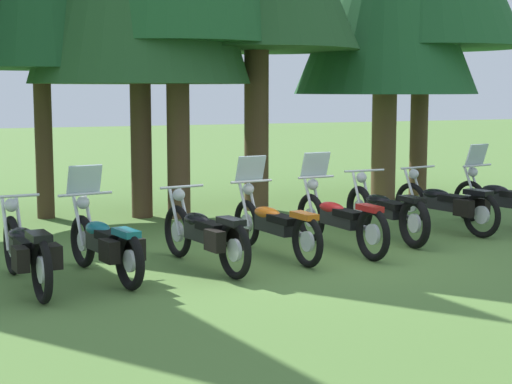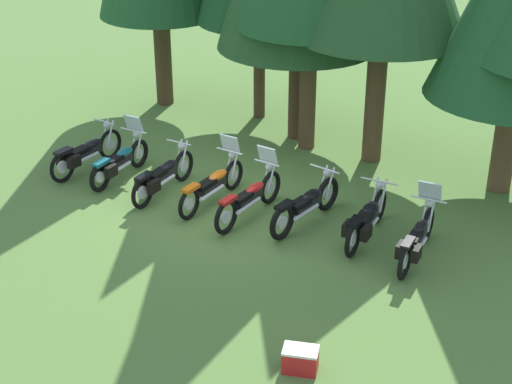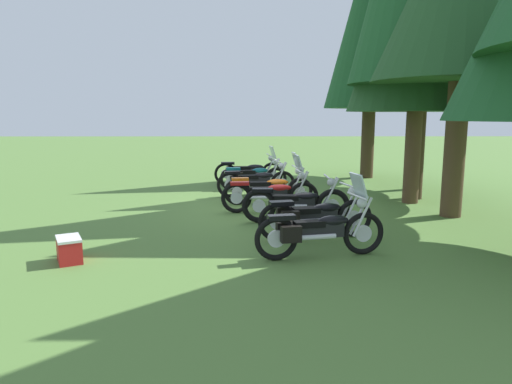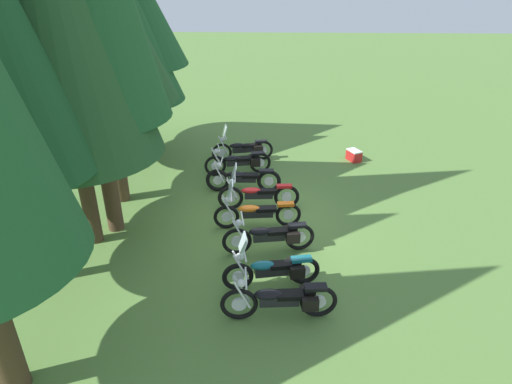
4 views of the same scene
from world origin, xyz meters
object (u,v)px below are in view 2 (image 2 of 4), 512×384
Objects in this scene: motorcycle_2 at (162,176)px; motorcycle_3 at (213,184)px; motorcycle_1 at (119,161)px; motorcycle_7 at (417,238)px; motorcycle_5 at (306,204)px; motorcycle_6 at (366,219)px; picnic_cooler at (300,360)px; motorcycle_0 at (85,152)px; motorcycle_4 at (250,197)px.

motorcycle_3 is at bearing -80.08° from motorcycle_2.
motorcycle_7 reaches higher than motorcycle_1.
motorcycle_5 is at bearing -83.22° from motorcycle_3.
motorcycle_2 is 4.66m from motorcycle_6.
motorcycle_3 is 5.82m from picnic_cooler.
motorcycle_3 is 3.64× the size of picnic_cooler.
motorcycle_2 is 3.35m from motorcycle_5.
motorcycle_0 is at bearing 89.93° from motorcycle_1.
motorcycle_0 is 3.60× the size of picnic_cooler.
motorcycle_3 reaches higher than motorcycle_6.
motorcycle_4 is at bearing 114.42° from motorcycle_5.
motorcycle_2 is at bearing 102.76° from motorcycle_3.
motorcycle_0 is 8.60m from picnic_cooler.
motorcycle_6 is at bearing 74.51° from motorcycle_7.
motorcycle_1 is 4.65m from motorcycle_5.
motorcycle_3 reaches higher than motorcycle_0.
motorcycle_7 reaches higher than motorcycle_5.
motorcycle_1 is 1.32m from motorcycle_2.
motorcycle_5 reaches higher than picnic_cooler.
motorcycle_1 is at bearing 157.86° from picnic_cooler.
motorcycle_4 is 3.65× the size of picnic_cooler.
motorcycle_1 is at bearing 89.25° from motorcycle_6.
motorcycle_4 is at bearing 94.47° from motorcycle_6.
motorcycle_0 is at bearing 93.59° from motorcycle_4.
motorcycle_1 is 0.91× the size of motorcycle_4.
motorcycle_1 is 2.50m from motorcycle_3.
motorcycle_5 reaches higher than motorcycle_6.
motorcycle_4 is at bearing 87.95° from motorcycle_7.
motorcycle_6 is (1.30, 0.20, 0.01)m from motorcycle_5.
motorcycle_4 is at bearing -96.34° from motorcycle_3.
motorcycle_1 is 7.77m from picnic_cooler.
motorcycle_3 is at bearing -84.62° from motorcycle_0.
motorcycle_1 reaches higher than motorcycle_5.
motorcycle_0 is 5.63m from motorcycle_5.
motorcycle_5 is 1.07× the size of motorcycle_7.
motorcycle_7 reaches higher than motorcycle_0.
motorcycle_2 is 0.96× the size of motorcycle_5.
motorcycle_1 is 3.51m from motorcycle_4.
motorcycle_6 is at bearing -85.66° from motorcycle_2.
motorcycle_1 is 0.95× the size of motorcycle_2.
motorcycle_0 is 8.06m from motorcycle_7.
motorcycle_3 is 2.16m from motorcycle_5.
motorcycle_2 is 1.20m from motorcycle_3.
motorcycle_7 is (5.69, 1.01, 0.01)m from motorcycle_2.
motorcycle_4 is 1.07× the size of motorcycle_7.
motorcycle_1 reaches higher than motorcycle_0.
motorcycle_7 is (2.45, 0.13, 0.02)m from motorcycle_5.
motorcycle_1 is at bearing 94.10° from motorcycle_3.
motorcycle_5 is 1.05× the size of motorcycle_6.
motorcycle_4 reaches higher than motorcycle_6.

